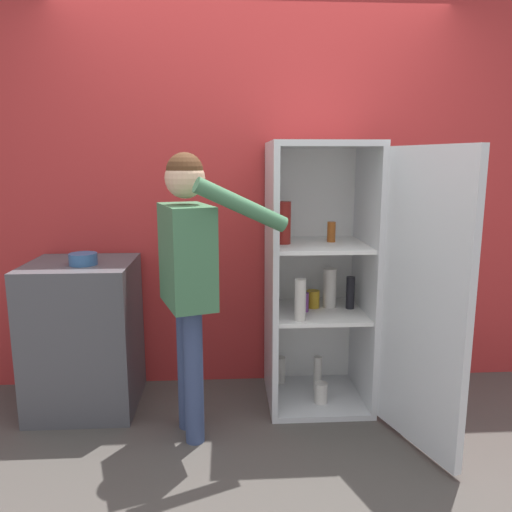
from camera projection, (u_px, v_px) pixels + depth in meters
The scene contains 6 objects.
ground_plane at pixel (264, 456), 2.62m from camera, with size 12.00×12.00×0.00m, color #4C4742.
wall_back at pixel (253, 199), 3.34m from camera, with size 7.00×0.06×2.55m.
refrigerator at pixel (336, 281), 3.02m from camera, with size 0.87×1.21×1.64m.
person at pixel (189, 261), 2.65m from camera, with size 0.71×0.52×1.57m.
counter at pixel (84, 335), 3.09m from camera, with size 0.63×0.60×0.92m.
bowl at pixel (83, 259), 2.93m from camera, with size 0.16×0.16×0.07m.
Camera 1 is at (-0.18, -2.37, 1.53)m, focal length 35.00 mm.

